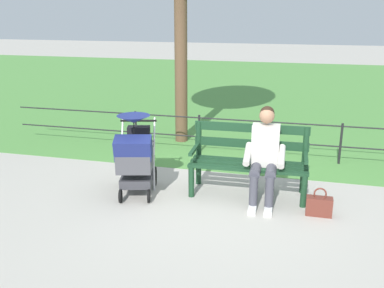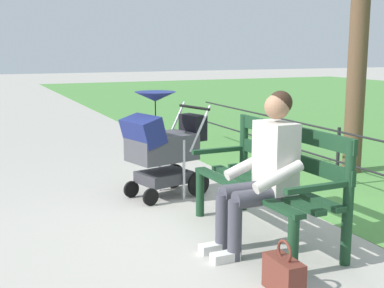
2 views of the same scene
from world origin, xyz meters
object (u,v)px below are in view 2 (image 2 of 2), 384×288
Objects in this scene: handbag at (284,275)px; person_on_bench at (264,167)px; stroller at (162,143)px; park_bench at (272,177)px.

person_on_bench is at bearing -20.60° from handbag.
handbag is (-2.45, 0.05, -0.47)m from stroller.
handbag is (-0.73, 0.27, -0.55)m from person_on_bench.
park_bench is at bearing -163.33° from stroller.
park_bench is 1.15m from handbag.
stroller is at bearing -1.13° from handbag.
park_bench is at bearing -44.80° from person_on_bench.
person_on_bench is 1.11× the size of stroller.
park_bench is at bearing -27.53° from handbag.
stroller is at bearing 16.67° from park_bench.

